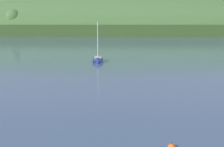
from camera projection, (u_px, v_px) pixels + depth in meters
far_shoreline_hill at (90, 32)px, 213.45m from camera, size 573.26×137.43×55.20m
sailboat_midwater_white at (98, 61)px, 59.92m from camera, size 2.07×6.10×8.53m
mooring_buoy_off_fishing_boat at (172, 147)px, 19.32m from camera, size 0.49×0.49×0.57m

